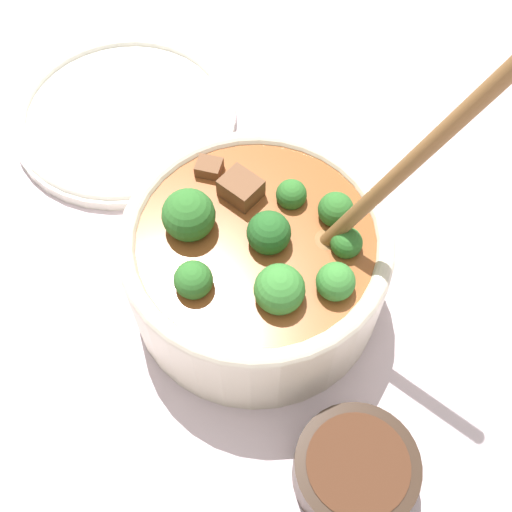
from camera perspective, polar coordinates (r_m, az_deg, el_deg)
The scene contains 4 objects.
ground_plane at distance 0.59m, azimuth 0.00°, elevation -3.16°, with size 4.00×4.00×0.00m, color silver.
stew_bowl at distance 0.54m, azimuth 0.05°, elevation -0.38°, with size 0.22×0.26×0.29m.
condiment_bowl at distance 0.52m, azimuth 8.82°, elevation -18.24°, with size 0.10×0.10×0.04m.
empty_plate at distance 0.72m, azimuth -11.58°, elevation 12.18°, with size 0.24×0.24×0.02m.
Camera 1 is at (-0.27, 0.04, 0.53)m, focal length 45.00 mm.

